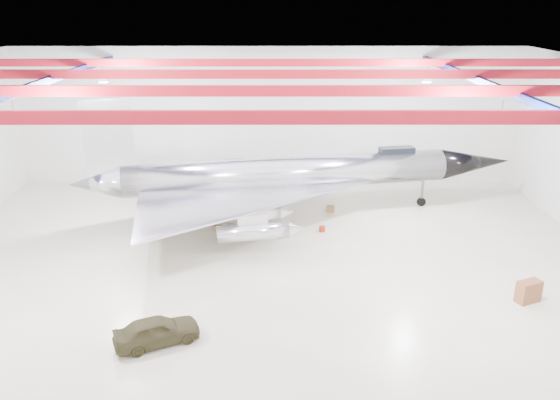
{
  "coord_description": "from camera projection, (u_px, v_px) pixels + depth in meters",
  "views": [
    {
      "loc": [
        0.88,
        -28.18,
        14.32
      ],
      "look_at": [
        0.92,
        2.0,
        3.22
      ],
      "focal_mm": 35.0,
      "sensor_mm": 36.0,
      "label": 1
    }
  ],
  "objects": [
    {
      "name": "engine_drum",
      "position": [
        279.0,
        235.0,
        34.82
      ],
      "size": [
        0.57,
        0.57,
        0.4
      ],
      "primitive_type": "cylinder",
      "rotation": [
        0.0,
        0.0,
        -0.38
      ],
      "color": "#59595B",
      "rests_on": "floor"
    },
    {
      "name": "ceiling",
      "position": [
        262.0,
        70.0,
        27.6
      ],
      "size": [
        40.0,
        40.0,
        0.0
      ],
      "primitive_type": "plane",
      "rotation": [
        3.14,
        0.0,
        0.0
      ],
      "color": "#0A0F38",
      "rests_on": "wall_back"
    },
    {
      "name": "crate_small",
      "position": [
        170.0,
        219.0,
        37.46
      ],
      "size": [
        0.5,
        0.45,
        0.29
      ],
      "primitive_type": "cube",
      "rotation": [
        0.0,
        0.0,
        -0.35
      ],
      "color": "#59595B",
      "rests_on": "floor"
    },
    {
      "name": "tool_chest",
      "position": [
        322.0,
        229.0,
        35.82
      ],
      "size": [
        0.49,
        0.49,
        0.37
      ],
      "primitive_type": "cylinder",
      "rotation": [
        0.0,
        0.0,
        -0.24
      ],
      "color": "#99270F",
      "rests_on": "floor"
    },
    {
      "name": "crate_ply",
      "position": [
        222.0,
        238.0,
        34.52
      ],
      "size": [
        0.55,
        0.5,
        0.31
      ],
      "primitive_type": "cube",
      "rotation": [
        0.0,
        0.0,
        0.41
      ],
      "color": "olive",
      "rests_on": "floor"
    },
    {
      "name": "jeep",
      "position": [
        157.0,
        331.0,
        23.99
      ],
      "size": [
        4.03,
        2.94,
        1.28
      ],
      "primitive_type": "imported",
      "rotation": [
        0.0,
        0.0,
        2.01
      ],
      "color": "#39331C",
      "rests_on": "floor"
    },
    {
      "name": "desk",
      "position": [
        529.0,
        291.0,
        27.36
      ],
      "size": [
        1.38,
        1.05,
        1.13
      ],
      "primitive_type": "cube",
      "rotation": [
        0.0,
        0.0,
        0.4
      ],
      "color": "brown",
      "rests_on": "floor"
    },
    {
      "name": "floor",
      "position": [
        264.0,
        264.0,
        31.39
      ],
      "size": [
        40.0,
        40.0,
        0.0
      ],
      "primitive_type": "plane",
      "color": "beige",
      "rests_on": "ground"
    },
    {
      "name": "spares_box",
      "position": [
        264.0,
        208.0,
        39.33
      ],
      "size": [
        0.48,
        0.48,
        0.41
      ],
      "primitive_type": "cylinder",
      "rotation": [
        0.0,
        0.0,
        -0.07
      ],
      "color": "#59595B",
      "rests_on": "floor"
    },
    {
      "name": "ceiling_structure",
      "position": [
        262.0,
        83.0,
        27.83
      ],
      "size": [
        39.5,
        29.5,
        1.08
      ],
      "color": "maroon",
      "rests_on": "ceiling"
    },
    {
      "name": "wall_back",
      "position": [
        268.0,
        117.0,
        43.57
      ],
      "size": [
        40.0,
        0.0,
        40.0
      ],
      "primitive_type": "plane",
      "rotation": [
        1.57,
        0.0,
        0.0
      ],
      "color": "silver",
      "rests_on": "floor"
    },
    {
      "name": "jet_aircraft",
      "position": [
        288.0,
        177.0,
        37.66
      ],
      "size": [
        31.06,
        20.74,
        8.52
      ],
      "rotation": [
        0.0,
        0.0,
        0.18
      ],
      "color": "silver",
      "rests_on": "floor"
    },
    {
      "name": "oil_barrel",
      "position": [
        218.0,
        227.0,
        36.1
      ],
      "size": [
        0.55,
        0.48,
        0.33
      ],
      "primitive_type": "cube",
      "rotation": [
        0.0,
        0.0,
        -0.24
      ],
      "color": "olive",
      "rests_on": "floor"
    },
    {
      "name": "parts_bin",
      "position": [
        330.0,
        209.0,
        39.25
      ],
      "size": [
        0.6,
        0.49,
        0.4
      ],
      "primitive_type": "cube",
      "rotation": [
        0.0,
        0.0,
        -0.06
      ],
      "color": "olive",
      "rests_on": "floor"
    }
  ]
}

